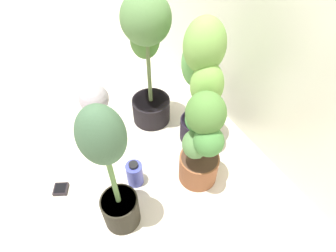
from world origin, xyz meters
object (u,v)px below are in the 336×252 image
object	(u,v)px
potted_plant_back_left	(148,55)
potted_plant_back_center	(201,76)
potted_plant_front_right	(110,170)
hygrometer_box	(61,189)
nutrient_bottle	(135,174)
floor_fan	(94,101)
potted_plant_back_right	(201,142)

from	to	relation	value
potted_plant_back_left	potted_plant_back_center	xyz separation A→B (m)	(0.32, 0.18, -0.01)
potted_plant_front_right	potted_plant_back_left	xyz separation A→B (m)	(-0.62, 0.50, 0.08)
potted_plant_front_right	hygrometer_box	bearing A→B (deg)	-142.20
nutrient_bottle	potted_plant_back_left	bearing A→B (deg)	143.10
potted_plant_back_left	potted_plant_back_center	world-z (taller)	potted_plant_back_left
potted_plant_back_center	nutrient_bottle	distance (m)	0.69
potted_plant_front_right	nutrient_bottle	bearing A→B (deg)	136.63
floor_fan	nutrient_bottle	xyz separation A→B (m)	(0.57, 0.02, -0.14)
potted_plant_back_right	potted_plant_front_right	size ratio (longest dim) A/B	0.78
hygrometer_box	potted_plant_back_center	bearing A→B (deg)	24.13
floor_fan	potted_plant_back_center	bearing A→B (deg)	-151.82
floor_fan	nutrient_bottle	bearing A→B (deg)	159.90
potted_plant_back_right	potted_plant_back_center	xyz separation A→B (m)	(-0.28, 0.17, 0.18)
nutrient_bottle	potted_plant_back_center	bearing A→B (deg)	103.68
potted_plant_front_right	floor_fan	world-z (taller)	potted_plant_front_right
hygrometer_box	nutrient_bottle	xyz separation A→B (m)	(0.16, 0.42, 0.07)
potted_plant_front_right	potted_plant_back_left	world-z (taller)	potted_plant_back_left
potted_plant_back_right	potted_plant_back_left	world-z (taller)	potted_plant_back_left
potted_plant_back_left	floor_fan	size ratio (longest dim) A/B	2.65
potted_plant_back_left	nutrient_bottle	xyz separation A→B (m)	(0.45, -0.34, -0.46)
hygrometer_box	potted_plant_back_right	bearing A→B (deg)	3.67
potted_plant_back_left	floor_fan	bearing A→B (deg)	-108.16
floor_fan	potted_plant_back_left	bearing A→B (deg)	-130.58
potted_plant_back_right	hygrometer_box	world-z (taller)	potted_plant_back_right
potted_plant_back_right	nutrient_bottle	size ratio (longest dim) A/B	3.65
potted_plant_back_left	nutrient_bottle	size ratio (longest dim) A/B	5.09
potted_plant_back_right	potted_plant_back_center	size ratio (longest dim) A/B	0.76
potted_plant_back_left	floor_fan	distance (m)	0.49
potted_plant_back_left	floor_fan	xyz separation A→B (m)	(-0.12, -0.36, -0.31)
potted_plant_back_center	potted_plant_back_left	bearing A→B (deg)	-151.22
floor_fan	potted_plant_back_right	bearing A→B (deg)	-175.49
potted_plant_back_right	nutrient_bottle	distance (m)	0.46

